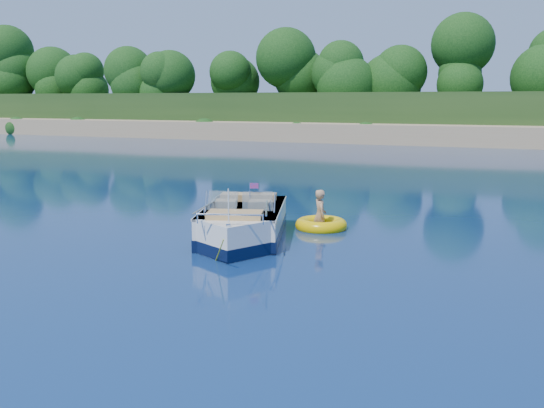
{
  "coord_description": "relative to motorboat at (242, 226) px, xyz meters",
  "views": [
    {
      "loc": [
        4.32,
        -11.53,
        3.39
      ],
      "look_at": [
        -1.36,
        2.06,
        0.85
      ],
      "focal_mm": 40.0,
      "sensor_mm": 36.0,
      "label": 1
    }
  ],
  "objects": [
    {
      "name": "tow_tube",
      "position": [
        1.37,
        2.01,
        -0.25
      ],
      "size": [
        1.81,
        1.81,
        0.37
      ],
      "rotation": [
        0.0,
        0.0,
        0.4
      ],
      "color": "#F2C104",
      "rests_on": "ground"
    },
    {
      "name": "treeline",
      "position": [
        1.98,
        39.47,
        5.2
      ],
      "size": [
        150.0,
        7.12,
        8.19
      ],
      "color": "#311B10",
      "rests_on": "ground"
    },
    {
      "name": "motorboat",
      "position": [
        0.0,
        0.0,
        0.0
      ],
      "size": [
        2.88,
        5.14,
        1.77
      ],
      "rotation": [
        0.0,
        0.0,
        0.31
      ],
      "color": "white",
      "rests_on": "ground"
    },
    {
      "name": "boy",
      "position": [
        1.35,
        1.95,
        -0.34
      ],
      "size": [
        0.72,
        0.83,
        1.52
      ],
      "primitive_type": "imported",
      "rotation": [
        0.0,
        -0.17,
        2.17
      ],
      "color": "tan",
      "rests_on": "ground"
    },
    {
      "name": "shoreline",
      "position": [
        1.94,
        62.23,
        0.63
      ],
      "size": [
        170.0,
        59.0,
        6.0
      ],
      "color": "tan",
      "rests_on": "ground"
    },
    {
      "name": "ground",
      "position": [
        1.94,
        -1.55,
        -0.34
      ],
      "size": [
        160.0,
        160.0,
        0.0
      ],
      "primitive_type": "plane",
      "color": "#091A44",
      "rests_on": "ground"
    }
  ]
}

